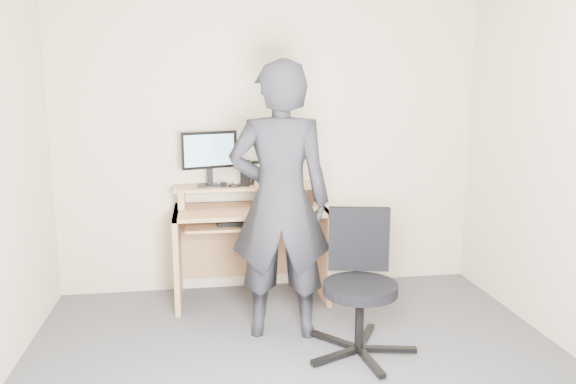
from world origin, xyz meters
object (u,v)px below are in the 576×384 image
object	(u,v)px
office_chair	(360,278)
person	(280,202)
desk	(250,231)
monitor	(210,153)

from	to	relation	value
office_chair	person	world-z (taller)	person
desk	office_chair	distance (m)	1.24
person	office_chair	bearing A→B (deg)	154.17
monitor	office_chair	distance (m)	1.63
monitor	office_chair	xyz separation A→B (m)	(0.92, -1.15, -0.68)
desk	monitor	xyz separation A→B (m)	(-0.31, 0.08, 0.63)
monitor	person	xyz separation A→B (m)	(0.45, -0.83, -0.23)
monitor	person	world-z (taller)	person
desk	monitor	size ratio (longest dim) A/B	2.70
desk	person	world-z (taller)	person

